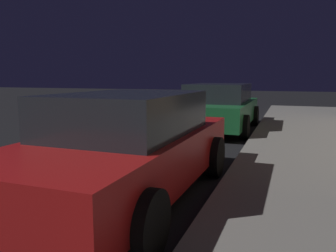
# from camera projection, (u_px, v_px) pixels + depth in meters

# --- Properties ---
(car_red) EXTENTS (2.05, 4.43, 1.43)m
(car_red) POSITION_uv_depth(u_px,v_px,m) (128.00, 146.00, 4.55)
(car_red) COLOR maroon
(car_red) RESTS_ON ground
(car_green) EXTENTS (2.13, 4.45, 1.43)m
(car_green) POSITION_uv_depth(u_px,v_px,m) (219.00, 107.00, 10.32)
(car_green) COLOR #19592D
(car_green) RESTS_ON ground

